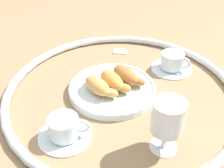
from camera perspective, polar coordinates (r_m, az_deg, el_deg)
The scene contains 10 objects.
ground_plane at distance 0.85m, azimuth 1.90°, elevation -2.07°, with size 2.20×2.20×0.00m, color #997551.
table_chrome_rim at distance 0.85m, azimuth 1.92°, elevation -1.43°, with size 0.70×0.70×0.02m, color silver.
pastry_plate at distance 0.85m, azimuth 0.00°, elevation -0.95°, with size 0.26×0.26×0.02m.
croissant_large at distance 0.82m, azimuth -2.73°, elevation -0.37°, with size 0.14×0.06×0.04m.
croissant_small at distance 0.84m, azimuth 0.18°, elevation 0.77°, with size 0.14×0.07×0.04m.
croissant_extra at distance 0.86m, azimuth 2.92°, elevation 1.86°, with size 0.14×0.06×0.04m.
coffee_cup_near at distance 0.97m, azimuth 11.88°, elevation 4.33°, with size 0.14×0.14×0.06m.
coffee_cup_far at distance 0.72m, azimuth -9.51°, elevation -8.96°, with size 0.14×0.14×0.06m.
juice_glass_left at distance 0.65m, azimuth 11.15°, elevation -6.78°, with size 0.08×0.08×0.14m.
sugar_packet at distance 1.06m, azimuth 1.62°, elevation 6.65°, with size 0.05×0.03×0.01m, color white.
Camera 1 is at (0.50, -0.44, 0.53)m, focal length 45.45 mm.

